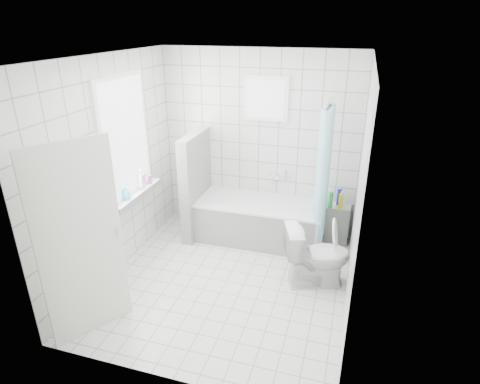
% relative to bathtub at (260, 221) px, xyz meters
% --- Properties ---
extents(ground, '(3.00, 3.00, 0.00)m').
position_rel_bathtub_xyz_m(ground, '(-0.13, -1.12, -0.29)').
color(ground, white).
rests_on(ground, ground).
extents(ceiling, '(3.00, 3.00, 0.00)m').
position_rel_bathtub_xyz_m(ceiling, '(-0.13, -1.12, 2.31)').
color(ceiling, white).
rests_on(ceiling, ground).
extents(wall_back, '(2.80, 0.02, 2.60)m').
position_rel_bathtub_xyz_m(wall_back, '(-0.13, 0.38, 1.01)').
color(wall_back, white).
rests_on(wall_back, ground).
extents(wall_front, '(2.80, 0.02, 2.60)m').
position_rel_bathtub_xyz_m(wall_front, '(-0.13, -2.62, 1.01)').
color(wall_front, white).
rests_on(wall_front, ground).
extents(wall_left, '(0.02, 3.00, 2.60)m').
position_rel_bathtub_xyz_m(wall_left, '(-1.53, -1.12, 1.01)').
color(wall_left, white).
rests_on(wall_left, ground).
extents(wall_right, '(0.02, 3.00, 2.60)m').
position_rel_bathtub_xyz_m(wall_right, '(1.27, -1.12, 1.01)').
color(wall_right, white).
rests_on(wall_right, ground).
extents(window_left, '(0.01, 0.90, 1.40)m').
position_rel_bathtub_xyz_m(window_left, '(-1.49, -0.82, 1.31)').
color(window_left, white).
rests_on(window_left, wall_left).
extents(window_back, '(0.50, 0.01, 0.50)m').
position_rel_bathtub_xyz_m(window_back, '(-0.03, 0.33, 1.66)').
color(window_back, white).
rests_on(window_back, wall_back).
extents(window_sill, '(0.18, 1.02, 0.08)m').
position_rel_bathtub_xyz_m(window_sill, '(-1.44, -0.82, 0.57)').
color(window_sill, white).
rests_on(window_sill, wall_left).
extents(door, '(0.45, 0.70, 2.00)m').
position_rel_bathtub_xyz_m(door, '(-1.17, -2.26, 0.71)').
color(door, silver).
rests_on(door, ground).
extents(bathtub, '(1.75, 0.77, 0.58)m').
position_rel_bathtub_xyz_m(bathtub, '(0.00, 0.00, 0.00)').
color(bathtub, white).
rests_on(bathtub, ground).
extents(partition_wall, '(0.15, 0.85, 1.50)m').
position_rel_bathtub_xyz_m(partition_wall, '(-0.94, -0.05, 0.46)').
color(partition_wall, white).
rests_on(partition_wall, ground).
extents(tiled_ledge, '(0.40, 0.24, 0.55)m').
position_rel_bathtub_xyz_m(tiled_ledge, '(1.02, 0.25, -0.02)').
color(tiled_ledge, white).
rests_on(tiled_ledge, ground).
extents(toilet, '(0.86, 0.66, 0.77)m').
position_rel_bathtub_xyz_m(toilet, '(0.90, -0.84, 0.09)').
color(toilet, white).
rests_on(toilet, ground).
extents(curtain_rod, '(0.02, 0.80, 0.02)m').
position_rel_bathtub_xyz_m(curtain_rod, '(0.82, -0.02, 1.71)').
color(curtain_rod, silver).
rests_on(curtain_rod, wall_back).
extents(shower_curtain, '(0.14, 0.48, 1.78)m').
position_rel_bathtub_xyz_m(shower_curtain, '(0.82, -0.16, 0.81)').
color(shower_curtain, '#49C4D9').
rests_on(shower_curtain, curtain_rod).
extents(tub_faucet, '(0.18, 0.06, 0.06)m').
position_rel_bathtub_xyz_m(tub_faucet, '(0.10, 0.33, 0.56)').
color(tub_faucet, silver).
rests_on(tub_faucet, wall_back).
extents(sill_bottles, '(0.14, 0.65, 0.27)m').
position_rel_bathtub_xyz_m(sill_bottles, '(-1.43, -0.73, 0.72)').
color(sill_bottles, white).
rests_on(sill_bottles, window_sill).
extents(ledge_bottles, '(0.20, 0.18, 0.24)m').
position_rel_bathtub_xyz_m(ledge_bottles, '(1.02, 0.21, 0.38)').
color(ledge_bottles, '#1F19CD').
rests_on(ledge_bottles, tiled_ledge).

